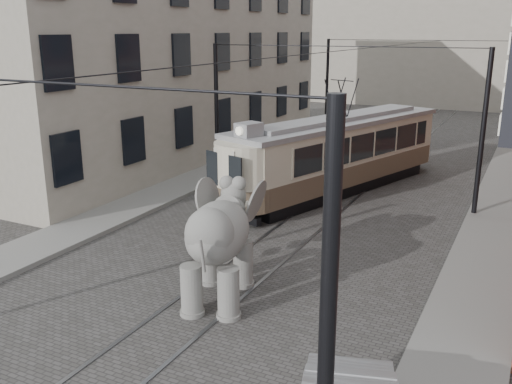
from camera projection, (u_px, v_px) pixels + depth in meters
The scene contains 9 objects.
ground at pixel (275, 247), 17.60m from camera, with size 120.00×120.00×0.00m, color #454240.
tram_rails at pixel (275, 247), 17.60m from camera, with size 1.54×80.00×0.02m, color slate, non-canonical shape.
sidewalk_right at pixel (479, 282), 14.99m from camera, with size 2.00×60.00×0.15m, color slate.
sidewalk_left at pixel (113, 215), 20.39m from camera, with size 2.00×60.00×0.15m, color slate.
stucco_building at pixel (166, 60), 29.54m from camera, with size 7.00×24.00×10.00m, color gray.
distant_block at pixel (465, 24), 49.96m from camera, with size 28.00×10.00×14.00m, color gray.
catenary at pixel (327, 128), 21.14m from camera, with size 11.00×30.20×6.00m, color black, non-canonical shape.
tram at pixel (340, 137), 23.12m from camera, with size 2.41×11.70×4.64m, color beige, non-canonical shape.
elephant at pixel (218, 247), 13.84m from camera, with size 2.51×4.56×2.79m, color slate, non-canonical shape.
Camera 1 is at (6.86, -14.93, 6.56)m, focal length 39.46 mm.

